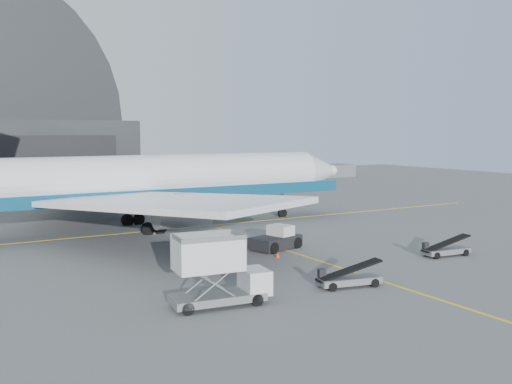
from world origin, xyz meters
TOP-DOWN VIEW (x-y plane):
  - ground at (0.00, 0.00)m, footprint 200.00×200.00m
  - taxi_lines at (0.00, 12.67)m, footprint 80.00×42.12m
  - distant_bldg_a at (38.00, 72.00)m, footprint 14.00×8.00m
  - distant_bldg_b at (55.00, 68.00)m, footprint 8.00×6.00m
  - airliner at (-7.15, 21.34)m, footprint 51.64×50.07m
  - catering_truck at (-12.30, -6.53)m, footprint 6.12×2.85m
  - pushback_tug at (-0.34, 5.71)m, footprint 5.04×3.75m
  - belt_loader_a at (-2.89, -7.17)m, footprint 4.63×2.30m
  - belt_loader_b at (10.14, -3.86)m, footprint 4.47×1.99m
  - traffic_cone at (-2.17, 2.63)m, footprint 0.33×0.33m

SIDE VIEW (x-z plane):
  - ground at x=0.00m, z-range 0.00..0.00m
  - distant_bldg_a at x=38.00m, z-range -2.00..2.00m
  - distant_bldg_b at x=55.00m, z-range -1.40..1.40m
  - taxi_lines at x=0.00m, z-range 0.00..0.02m
  - traffic_cone at x=-2.17m, z-range -0.01..0.47m
  - belt_loader_b at x=10.14m, z-range -0.32..1.35m
  - belt_loader_a at x=-2.89m, z-range -0.33..1.40m
  - pushback_tug at x=-0.34m, z-range -0.26..1.83m
  - catering_truck at x=-12.30m, z-range 0.02..4.09m
  - airliner at x=-7.15m, z-range -3.99..14.13m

